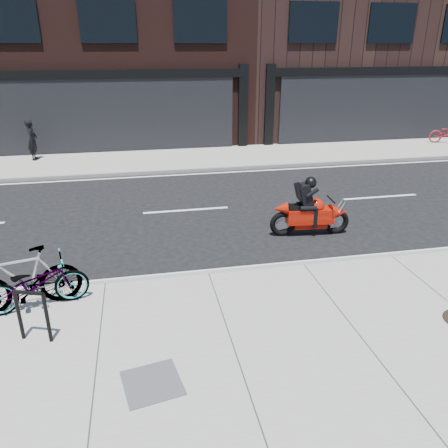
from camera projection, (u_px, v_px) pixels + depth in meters
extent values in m
plane|color=black|center=(195.00, 239.00, 10.54)|extent=(120.00, 120.00, 0.00)
cube|color=gray|center=(244.00, 382.00, 5.98)|extent=(60.00, 6.00, 0.13)
cube|color=gray|center=(170.00, 160.00, 17.54)|extent=(60.00, 3.50, 0.13)
cube|color=black|center=(343.00, 6.00, 23.10)|extent=(12.00, 10.00, 12.50)
cylinder|color=black|center=(19.00, 315.00, 6.61)|extent=(0.06, 0.06, 0.83)
cylinder|color=black|center=(47.00, 318.00, 6.55)|extent=(0.06, 0.06, 0.83)
cylinder|color=black|center=(28.00, 293.00, 6.42)|extent=(0.45, 0.21, 0.06)
imported|color=gray|center=(36.00, 284.00, 7.41)|extent=(1.83, 0.99, 0.91)
imported|color=gray|center=(24.00, 280.00, 7.34)|extent=(1.93, 0.94, 1.12)
torus|color=black|center=(336.00, 222.00, 10.75)|extent=(0.64, 0.19, 0.63)
torus|color=black|center=(282.00, 224.00, 10.62)|extent=(0.64, 0.19, 0.63)
cube|color=#A51507|center=(310.00, 216.00, 10.61)|extent=(1.17, 0.46, 0.36)
cone|color=#A51507|center=(339.00, 212.00, 10.66)|extent=(0.46, 0.46, 0.42)
sphere|color=#A51507|center=(316.00, 206.00, 10.53)|extent=(0.38, 0.38, 0.38)
cube|color=black|center=(299.00, 207.00, 10.50)|extent=(0.55, 0.31, 0.11)
cylinder|color=silver|center=(287.00, 222.00, 10.80)|extent=(0.53, 0.13, 0.09)
cube|color=black|center=(305.00, 194.00, 10.39)|extent=(0.40, 0.37, 0.56)
cube|color=black|center=(299.00, 191.00, 10.34)|extent=(0.25, 0.30, 0.38)
sphere|color=black|center=(311.00, 183.00, 10.29)|extent=(0.28, 0.28, 0.28)
imported|color=black|center=(32.00, 140.00, 17.00)|extent=(0.37, 0.57, 1.55)
imported|color=maroon|center=(448.00, 133.00, 20.06)|extent=(1.81, 1.04, 0.90)
cube|color=#444446|center=(152.00, 383.00, 5.86)|extent=(0.88, 0.88, 0.02)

